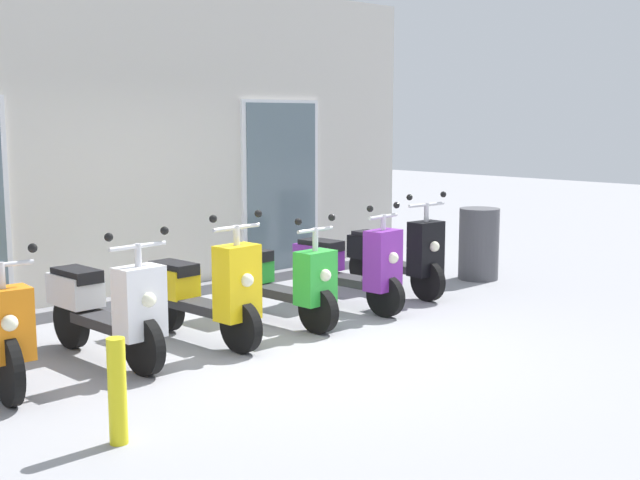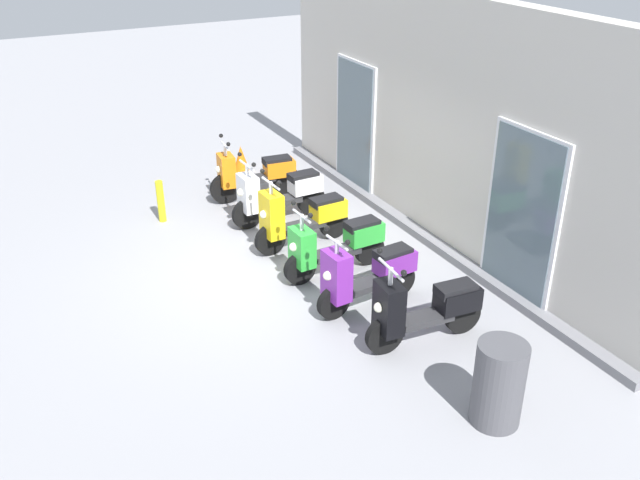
% 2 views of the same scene
% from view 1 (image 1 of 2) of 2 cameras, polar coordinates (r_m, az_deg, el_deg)
% --- Properties ---
extents(ground_plane, '(40.00, 40.00, 0.00)m').
position_cam_1_polar(ground_plane, '(7.68, -1.90, -7.35)').
color(ground_plane, '#939399').
extents(storefront_facade, '(8.57, 0.50, 3.64)m').
position_cam_1_polar(storefront_facade, '(9.61, -12.92, 6.26)').
color(storefront_facade, beige).
rests_on(storefront_facade, ground_plane).
extents(scooter_white, '(0.59, 1.65, 1.20)m').
position_cam_1_polar(scooter_white, '(7.37, -14.43, -4.40)').
color(scooter_white, black).
rests_on(scooter_white, ground_plane).
extents(scooter_yellow, '(0.59, 1.58, 1.26)m').
position_cam_1_polar(scooter_yellow, '(7.81, -7.92, -3.48)').
color(scooter_yellow, black).
rests_on(scooter_yellow, ground_plane).
extents(scooter_green, '(0.53, 1.59, 1.15)m').
position_cam_1_polar(scooter_green, '(8.46, -2.87, -2.76)').
color(scooter_green, black).
rests_on(scooter_green, ground_plane).
extents(scooter_purple, '(0.52, 1.49, 1.20)m').
position_cam_1_polar(scooter_purple, '(9.04, 2.06, -1.79)').
color(scooter_purple, black).
rests_on(scooter_purple, ground_plane).
extents(scooter_black, '(0.62, 1.54, 1.24)m').
position_cam_1_polar(scooter_black, '(9.89, 5.28, -0.98)').
color(scooter_black, black).
rests_on(scooter_black, ground_plane).
extents(trash_bin, '(0.51, 0.51, 0.92)m').
position_cam_1_polar(trash_bin, '(10.96, 10.80, -0.25)').
color(trash_bin, '#4C4C51').
rests_on(trash_bin, ground_plane).
extents(curb_bollard, '(0.12, 0.12, 0.70)m').
position_cam_1_polar(curb_bollard, '(5.57, -13.69, -10.01)').
color(curb_bollard, yellow).
rests_on(curb_bollard, ground_plane).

